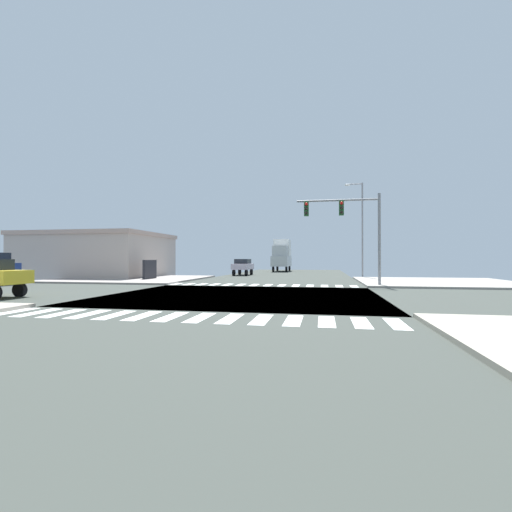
% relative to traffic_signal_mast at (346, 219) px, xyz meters
% --- Properties ---
extents(ground, '(90.00, 90.00, 0.05)m').
position_rel_traffic_signal_mast_xyz_m(ground, '(-5.74, -7.27, -4.71)').
color(ground, '#353A35').
extents(sidewalk_corner_ne, '(12.00, 12.00, 0.14)m').
position_rel_traffic_signal_mast_xyz_m(sidewalk_corner_ne, '(7.26, 4.73, -4.61)').
color(sidewalk_corner_ne, gray).
rests_on(sidewalk_corner_ne, ground).
extents(sidewalk_corner_nw, '(12.00, 12.00, 0.14)m').
position_rel_traffic_signal_mast_xyz_m(sidewalk_corner_nw, '(-18.74, 4.73, -4.61)').
color(sidewalk_corner_nw, gray).
rests_on(sidewalk_corner_nw, ground).
extents(crosswalk_near, '(13.50, 2.00, 0.01)m').
position_rel_traffic_signal_mast_xyz_m(crosswalk_near, '(-5.99, -14.57, -4.68)').
color(crosswalk_near, white).
rests_on(crosswalk_near, ground).
extents(crosswalk_far, '(13.50, 2.00, 0.01)m').
position_rel_traffic_signal_mast_xyz_m(crosswalk_far, '(-5.99, 0.03, -4.68)').
color(crosswalk_far, white).
rests_on(crosswalk_far, ground).
extents(traffic_signal_mast, '(5.71, 0.55, 6.38)m').
position_rel_traffic_signal_mast_xyz_m(traffic_signal_mast, '(0.00, 0.00, 0.00)').
color(traffic_signal_mast, gray).
rests_on(traffic_signal_mast, ground).
extents(street_lamp, '(1.78, 0.32, 9.39)m').
position_rel_traffic_signal_mast_xyz_m(street_lamp, '(2.01, 11.02, 0.83)').
color(street_lamp, gray).
rests_on(street_lamp, ground).
extents(bank_building, '(14.42, 10.50, 4.54)m').
position_rel_traffic_signal_mast_xyz_m(bank_building, '(-24.51, 8.11, -2.40)').
color(bank_building, '#B4A298').
rests_on(bank_building, ground).
extents(box_truck_nearside_1, '(2.40, 7.20, 4.85)m').
position_rel_traffic_signal_mast_xyz_m(box_truck_nearside_1, '(-7.74, 28.97, -2.12)').
color(box_truck_nearside_1, black).
rests_on(box_truck_nearside_1, ground).
extents(sedan_leading_3, '(1.80, 4.30, 1.88)m').
position_rel_traffic_signal_mast_xyz_m(sedan_leading_3, '(-10.74, 15.21, -3.57)').
color(sedan_leading_3, black).
rests_on(sedan_leading_3, ground).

